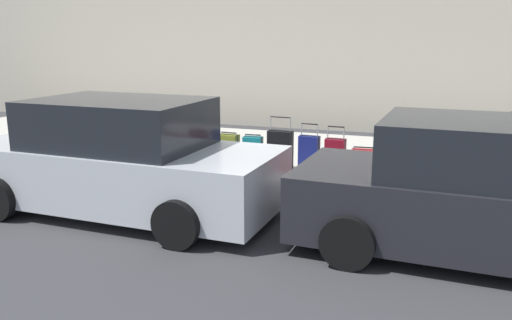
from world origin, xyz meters
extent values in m
plane|color=#333335|center=(0.00, 0.00, 0.00)|extent=(40.00, 40.00, 0.00)
cube|color=#ADA89E|center=(0.00, -2.50, 0.07)|extent=(18.00, 5.00, 0.14)
cube|color=#59601E|center=(-3.96, -0.77, 0.45)|extent=(0.47, 0.23, 0.62)
cube|color=black|center=(-3.96, -0.77, 0.45)|extent=(0.47, 0.06, 0.63)
cylinder|color=gray|center=(-4.16, -0.76, 0.91)|extent=(0.02, 0.02, 0.29)
cylinder|color=gray|center=(-3.76, -0.78, 0.91)|extent=(0.02, 0.02, 0.29)
cylinder|color=black|center=(-3.96, -0.77, 1.05)|extent=(0.40, 0.05, 0.02)
cylinder|color=black|center=(-4.16, -0.76, 0.16)|extent=(0.05, 0.02, 0.04)
cylinder|color=black|center=(-3.76, -0.78, 0.16)|extent=(0.05, 0.02, 0.04)
cube|color=#9EA0A8|center=(-3.40, -0.89, 0.51)|extent=(0.41, 0.23, 0.74)
cube|color=black|center=(-3.40, -0.89, 0.51)|extent=(0.41, 0.05, 0.75)
cylinder|color=gray|center=(-3.57, -0.89, 1.01)|extent=(0.02, 0.02, 0.27)
cylinder|color=gray|center=(-3.23, -0.90, 1.01)|extent=(0.02, 0.02, 0.27)
cylinder|color=black|center=(-3.40, -0.89, 1.15)|extent=(0.34, 0.03, 0.02)
cylinder|color=black|center=(-3.57, -0.89, 0.16)|extent=(0.04, 0.02, 0.04)
cylinder|color=black|center=(-3.22, -0.90, 0.16)|extent=(0.04, 0.02, 0.04)
cube|color=red|center=(-2.87, -0.79, 0.40)|extent=(0.41, 0.21, 0.53)
cube|color=black|center=(-2.87, -0.79, 0.40)|extent=(0.41, 0.06, 0.54)
cylinder|color=gray|center=(-3.03, -0.80, 0.69)|extent=(0.02, 0.02, 0.04)
cylinder|color=gray|center=(-2.70, -0.78, 0.69)|extent=(0.02, 0.02, 0.04)
cylinder|color=black|center=(-2.87, -0.79, 0.71)|extent=(0.34, 0.04, 0.02)
cylinder|color=black|center=(-3.04, -0.80, 0.16)|extent=(0.04, 0.02, 0.04)
cylinder|color=black|center=(-2.69, -0.78, 0.16)|extent=(0.04, 0.02, 0.04)
cube|color=maroon|center=(-2.36, -0.86, 0.48)|extent=(0.37, 0.24, 0.67)
cube|color=black|center=(-2.36, -0.86, 0.48)|extent=(0.36, 0.06, 0.69)
cylinder|color=gray|center=(-2.50, -0.85, 0.93)|extent=(0.02, 0.02, 0.22)
cylinder|color=gray|center=(-2.21, -0.87, 0.93)|extent=(0.02, 0.02, 0.22)
cylinder|color=black|center=(-2.36, -0.86, 1.04)|extent=(0.30, 0.04, 0.02)
cylinder|color=black|center=(-2.51, -0.85, 0.16)|extent=(0.04, 0.02, 0.04)
cylinder|color=black|center=(-2.20, -0.87, 0.16)|extent=(0.04, 0.02, 0.04)
cube|color=navy|center=(-1.86, -0.90, 0.49)|extent=(0.39, 0.23, 0.69)
cube|color=black|center=(-1.86, -0.90, 0.49)|extent=(0.38, 0.07, 0.71)
cylinder|color=gray|center=(-2.01, -0.89, 0.94)|extent=(0.02, 0.02, 0.22)
cylinder|color=gray|center=(-1.71, -0.92, 0.94)|extent=(0.02, 0.02, 0.22)
cylinder|color=black|center=(-1.86, -0.90, 1.06)|extent=(0.31, 0.05, 0.02)
cylinder|color=black|center=(-2.02, -0.89, 0.16)|extent=(0.05, 0.02, 0.04)
cylinder|color=black|center=(-1.70, -0.92, 0.16)|extent=(0.05, 0.02, 0.04)
cube|color=black|center=(-1.32, -0.86, 0.52)|extent=(0.47, 0.27, 0.76)
cube|color=black|center=(-1.32, -0.86, 0.52)|extent=(0.46, 0.08, 0.78)
cylinder|color=gray|center=(-1.51, -0.84, 1.03)|extent=(0.02, 0.02, 0.26)
cylinder|color=gray|center=(-1.12, -0.88, 1.03)|extent=(0.02, 0.02, 0.26)
cylinder|color=black|center=(-1.32, -0.86, 1.16)|extent=(0.39, 0.06, 0.02)
cylinder|color=black|center=(-1.52, -0.84, 0.16)|extent=(0.05, 0.02, 0.04)
cylinder|color=black|center=(-1.11, -0.88, 0.16)|extent=(0.05, 0.02, 0.04)
cube|color=#0F606B|center=(-0.78, -0.84, 0.45)|extent=(0.37, 0.25, 0.62)
cube|color=black|center=(-0.78, -0.84, 0.45)|extent=(0.36, 0.06, 0.63)
cylinder|color=gray|center=(-0.92, -0.85, 0.78)|extent=(0.02, 0.02, 0.04)
cylinder|color=gray|center=(-0.63, -0.83, 0.78)|extent=(0.02, 0.02, 0.04)
cylinder|color=black|center=(-0.78, -0.84, 0.80)|extent=(0.30, 0.04, 0.02)
cylinder|color=black|center=(-0.93, -0.85, 0.16)|extent=(0.05, 0.02, 0.04)
cylinder|color=black|center=(-0.62, -0.83, 0.16)|extent=(0.05, 0.02, 0.04)
cube|color=#59601E|center=(-0.28, -0.85, 0.46)|extent=(0.39, 0.25, 0.63)
cube|color=black|center=(-0.28, -0.85, 0.46)|extent=(0.38, 0.07, 0.64)
cylinder|color=gray|center=(-0.44, -0.84, 0.79)|extent=(0.02, 0.02, 0.04)
cylinder|color=gray|center=(-0.12, -0.87, 0.79)|extent=(0.02, 0.02, 0.04)
cylinder|color=black|center=(-0.28, -0.85, 0.81)|extent=(0.31, 0.05, 0.02)
cylinder|color=black|center=(-0.44, -0.84, 0.16)|extent=(0.05, 0.02, 0.04)
cylinder|color=black|center=(-0.12, -0.87, 0.16)|extent=(0.05, 0.02, 0.04)
cube|color=#9EA0A8|center=(0.25, -0.88, 0.49)|extent=(0.42, 0.24, 0.71)
cube|color=black|center=(0.25, -0.88, 0.49)|extent=(0.42, 0.05, 0.72)
cylinder|color=gray|center=(0.07, -0.88, 1.00)|extent=(0.02, 0.02, 0.29)
cylinder|color=gray|center=(0.42, -0.87, 1.00)|extent=(0.02, 0.02, 0.29)
cylinder|color=black|center=(0.25, -0.88, 1.14)|extent=(0.35, 0.03, 0.02)
cylinder|color=black|center=(0.07, -0.88, 0.16)|extent=(0.04, 0.02, 0.04)
cylinder|color=black|center=(0.43, -0.87, 0.16)|extent=(0.04, 0.02, 0.04)
cube|color=red|center=(0.77, -0.85, 0.41)|extent=(0.36, 0.20, 0.53)
cube|color=black|center=(0.77, -0.85, 0.41)|extent=(0.37, 0.04, 0.54)
cylinder|color=gray|center=(0.62, -0.85, 0.78)|extent=(0.02, 0.02, 0.21)
cylinder|color=gray|center=(0.91, -0.85, 0.78)|extent=(0.02, 0.02, 0.21)
cylinder|color=black|center=(0.77, -0.85, 0.88)|extent=(0.30, 0.03, 0.02)
cylinder|color=black|center=(0.61, -0.85, 0.16)|extent=(0.04, 0.02, 0.04)
cylinder|color=black|center=(0.92, -0.85, 0.16)|extent=(0.04, 0.02, 0.04)
cube|color=maroon|center=(1.28, -0.77, 0.46)|extent=(0.43, 0.29, 0.63)
cube|color=black|center=(1.28, -0.77, 0.46)|extent=(0.42, 0.08, 0.65)
cylinder|color=gray|center=(1.11, -0.78, 0.89)|extent=(0.02, 0.02, 0.24)
cylinder|color=gray|center=(1.46, -0.75, 0.89)|extent=(0.02, 0.02, 0.24)
cylinder|color=black|center=(1.28, -0.77, 1.01)|extent=(0.35, 0.05, 0.02)
cylinder|color=black|center=(1.10, -0.78, 0.16)|extent=(0.05, 0.02, 0.04)
cylinder|color=black|center=(1.47, -0.75, 0.16)|extent=(0.05, 0.02, 0.04)
cylinder|color=#D89E0C|center=(2.17, -0.84, 0.42)|extent=(0.20, 0.20, 0.56)
sphere|color=#D89E0C|center=(2.17, -0.84, 0.75)|extent=(0.21, 0.21, 0.21)
cylinder|color=#D89E0C|center=(2.32, -0.84, 0.45)|extent=(0.09, 0.10, 0.09)
cylinder|color=#D89E0C|center=(2.02, -0.84, 0.45)|extent=(0.09, 0.10, 0.09)
cylinder|color=brown|center=(2.81, -0.69, 0.55)|extent=(0.16, 0.16, 0.82)
cylinder|color=slate|center=(-5.25, -1.09, 0.67)|extent=(0.05, 0.05, 1.05)
cube|color=black|center=(-4.58, 1.84, 0.59)|extent=(4.40, 2.09, 0.82)
cube|color=black|center=(-4.58, 1.84, 1.33)|extent=(2.32, 1.84, 0.67)
cylinder|color=black|center=(-3.20, 2.74, 0.32)|extent=(0.65, 0.25, 0.64)
cylinder|color=black|center=(-3.29, 0.83, 0.32)|extent=(0.65, 0.25, 0.64)
cube|color=#B2B5BA|center=(0.36, 1.84, 0.60)|extent=(4.82, 2.05, 0.85)
cube|color=black|center=(0.36, 1.84, 1.37)|extent=(2.53, 1.82, 0.70)
cylinder|color=black|center=(1.80, 0.84, 0.32)|extent=(0.65, 0.24, 0.64)
cylinder|color=black|center=(-1.08, 2.85, 0.32)|extent=(0.65, 0.24, 0.64)
cylinder|color=black|center=(-1.14, 0.94, 0.32)|extent=(0.65, 0.24, 0.64)
camera|label=1|loc=(-4.05, 8.37, 2.59)|focal=36.73mm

